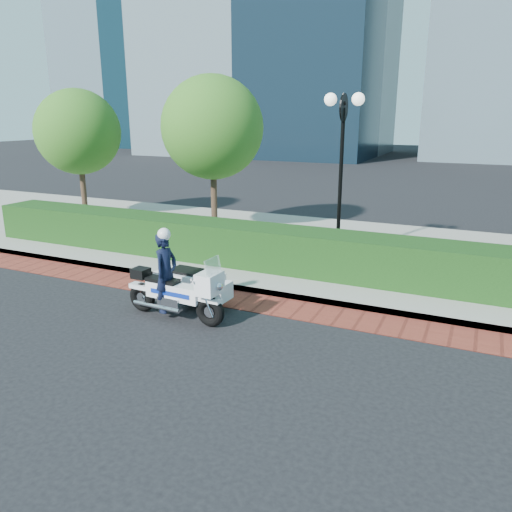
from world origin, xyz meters
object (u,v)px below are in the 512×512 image
at_px(tree_a, 78,132).
at_px(police_motorcycle, 180,283).
at_px(tree_b, 212,128).
at_px(lamppost, 342,150).

distance_m(tree_a, police_motorcycle, 10.49).
height_order(tree_b, police_motorcycle, tree_b).
bearing_deg(lamppost, tree_a, 172.59).
xyz_separation_m(lamppost, police_motorcycle, (-1.86, -4.78, -2.34)).
distance_m(tree_a, tree_b, 5.50).
bearing_deg(tree_a, police_motorcycle, -36.78).
height_order(lamppost, police_motorcycle, lamppost).
relative_size(tree_a, police_motorcycle, 2.06).
height_order(lamppost, tree_a, tree_a).
distance_m(lamppost, tree_b, 4.71).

